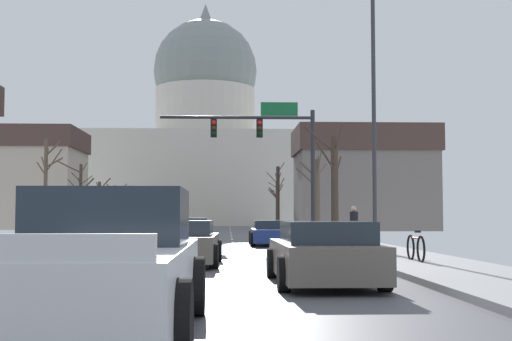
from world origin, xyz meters
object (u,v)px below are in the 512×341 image
pickup_truck_near_04 (102,269)px  sedan_oncoming_02 (133,224)px  street_lamp_right (366,98)px  sedan_near_03 (324,254)px  sedan_near_02 (182,244)px  sedan_oncoming_01 (158,226)px  sedan_oncoming_00 (79,229)px  sedan_near_00 (272,233)px  pedestrian_00 (354,224)px  signal_gantry (270,142)px  bicycle_parked (416,248)px  sedan_near_01 (185,236)px

pickup_truck_near_04 → sedan_oncoming_02: size_ratio=1.24×
street_lamp_right → sedan_near_03: bearing=-105.9°
sedan_near_02 → sedan_oncoming_01: (-3.87, 33.70, -0.02)m
sedan_oncoming_00 → sedan_oncoming_02: size_ratio=1.01×
street_lamp_right → sedan_oncoming_01: (-9.82, 29.51, -4.78)m
sedan_near_00 → pedestrian_00: bearing=-45.3°
pedestrian_00 → signal_gantry: bearing=113.3°
sedan_oncoming_00 → pedestrian_00: (13.47, -11.11, 0.45)m
sedan_near_03 → sedan_near_02: bearing=119.2°
sedan_oncoming_01 → bicycle_parked: 35.79m
signal_gantry → pickup_truck_near_04: 28.59m
sedan_oncoming_02 → bicycle_parked: (13.44, -44.69, -0.08)m
signal_gantry → bicycle_parked: (2.89, -17.21, -4.63)m
signal_gantry → sedan_oncoming_01: size_ratio=1.83×
signal_gantry → sedan_near_03: signal_gantry is taller
pedestrian_00 → sedan_oncoming_00: bearing=140.5°
sedan_oncoming_01 → sedan_oncoming_02: sedan_oncoming_02 is taller
signal_gantry → sedan_oncoming_02: 29.79m
street_lamp_right → sedan_oncoming_01: bearing=108.4°
signal_gantry → sedan_near_00: signal_gantry is taller
signal_gantry → pickup_truck_near_04: bearing=-97.3°
street_lamp_right → sedan_near_01: 8.18m
pickup_truck_near_04 → sedan_oncoming_00: (-6.83, 32.12, -0.17)m
sedan_near_02 → sedan_near_03: (3.15, -5.64, 0.01)m
signal_gantry → street_lamp_right: 12.67m
sedan_near_00 → pickup_truck_near_04: 24.46m
sedan_near_00 → sedan_oncoming_00: (-10.29, 7.90, 0.03)m
sedan_near_02 → pedestrian_00: bearing=56.0°
sedan_near_00 → sedan_near_03: (-0.13, -18.43, 0.05)m
sedan_near_03 → bicycle_parked: (3.16, 5.03, -0.11)m
sedan_oncoming_01 → pickup_truck_near_04: bearing=-85.3°
sedan_near_03 → sedan_oncoming_00: 28.23m
sedan_oncoming_01 → bicycle_parked: size_ratio=2.44×
pickup_truck_near_04 → sedan_near_03: bearing=60.0°
sedan_near_00 → sedan_oncoming_02: bearing=108.4°
street_lamp_right → sedan_oncoming_00: size_ratio=1.99×
pedestrian_00 → sedan_near_03: bearing=-102.3°
sedan_oncoming_00 → pickup_truck_near_04: bearing=-78.0°
pickup_truck_near_04 → sedan_oncoming_01: bearing=94.7°
signal_gantry → sedan_oncoming_00: (-10.44, 4.09, -4.54)m
sedan_near_02 → sedan_oncoming_00: (-7.01, 20.70, -0.01)m
sedan_oncoming_00 → bicycle_parked: 25.13m
sedan_oncoming_02 → bicycle_parked: size_ratio=2.50×
sedan_oncoming_00 → sedan_oncoming_01: sedan_oncoming_00 is taller
pickup_truck_near_04 → pedestrian_00: (6.64, 21.00, 0.27)m
sedan_near_03 → sedan_oncoming_01: (-7.02, 39.34, -0.03)m
sedan_oncoming_00 → sedan_oncoming_02: sedan_oncoming_00 is taller
sedan_near_03 → pedestrian_00: bearing=77.7°
sedan_near_03 → sedan_oncoming_00: sedan_near_03 is taller
street_lamp_right → signal_gantry: bearing=101.5°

